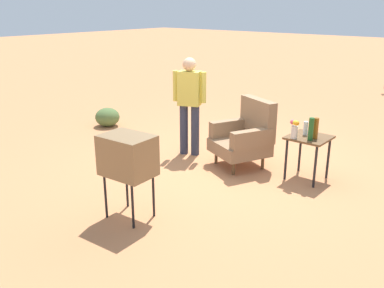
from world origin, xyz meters
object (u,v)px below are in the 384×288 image
object	(u,v)px
armchair	(245,135)
bottle_short_clear	(306,128)
person_standing	(189,100)
bottle_tall_amber	(316,128)
flower_vase	(294,128)
bottle_wine_green	(311,129)
side_table	(309,143)
tv_on_stand	(128,156)

from	to	relation	value
armchair	bottle_short_clear	xyz separation A→B (m)	(0.92, 0.16, 0.25)
armchair	person_standing	distance (m)	1.12
bottle_tall_amber	flower_vase	size ratio (longest dim) A/B	1.13
bottle_tall_amber	bottle_wine_green	bearing A→B (deg)	-102.49
side_table	person_standing	size ratio (longest dim) A/B	0.40
armchair	bottle_tall_amber	distance (m)	1.14
bottle_tall_amber	tv_on_stand	bearing A→B (deg)	-116.55
side_table	person_standing	distance (m)	2.07
bottle_wine_green	side_table	bearing A→B (deg)	118.26
side_table	bottle_short_clear	xyz separation A→B (m)	(-0.08, 0.04, 0.20)
tv_on_stand	bottle_short_clear	distance (m)	2.69
tv_on_stand	bottle_tall_amber	xyz separation A→B (m)	(1.21, 2.42, 0.02)
tv_on_stand	flower_vase	world-z (taller)	tv_on_stand
armchair	bottle_short_clear	world-z (taller)	armchair
person_standing	bottle_tall_amber	bearing A→B (deg)	6.36
person_standing	bottle_short_clear	distance (m)	1.97
side_table	bottle_wine_green	size ratio (longest dim) A/B	2.03
side_table	bottle_wine_green	xyz separation A→B (m)	(0.08, -0.15, 0.26)
armchair	tv_on_stand	distance (m)	2.35
tv_on_stand	person_standing	world-z (taller)	person_standing
person_standing	tv_on_stand	bearing A→B (deg)	-67.33
bottle_wine_green	bottle_short_clear	distance (m)	0.25
person_standing	bottle_tall_amber	xyz separation A→B (m)	(2.12, 0.24, -0.14)
side_table	tv_on_stand	bearing A→B (deg)	-114.22
person_standing	bottle_short_clear	world-z (taller)	person_standing
bottle_wine_green	bottle_tall_amber	distance (m)	0.11
person_standing	bottle_wine_green	distance (m)	2.10
bottle_tall_amber	flower_vase	distance (m)	0.30
tv_on_stand	armchair	bearing A→B (deg)	87.35
armchair	tv_on_stand	xyz separation A→B (m)	(-0.11, -2.33, 0.28)
bottle_short_clear	bottle_tall_amber	size ratio (longest dim) A/B	0.67
armchair	bottle_short_clear	bearing A→B (deg)	9.85
person_standing	bottle_tall_amber	size ratio (longest dim) A/B	5.47
armchair	bottle_tall_amber	size ratio (longest dim) A/B	3.53
bottle_wine_green	armchair	bearing A→B (deg)	178.77
side_table	tv_on_stand	size ratio (longest dim) A/B	0.63
bottle_short_clear	bottle_wine_green	bearing A→B (deg)	-48.59
tv_on_stand	person_standing	size ratio (longest dim) A/B	0.63
person_standing	flower_vase	world-z (taller)	person_standing
person_standing	armchair	bearing A→B (deg)	8.50
person_standing	flower_vase	distance (m)	1.89
person_standing	bottle_short_clear	size ratio (longest dim) A/B	8.20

